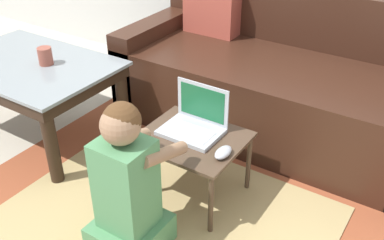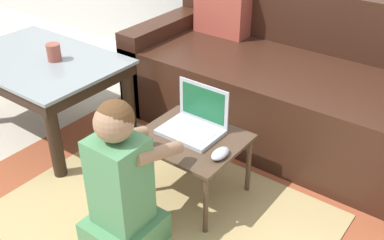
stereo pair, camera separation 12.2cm
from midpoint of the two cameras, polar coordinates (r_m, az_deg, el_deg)
name	(u,v)px [view 1 (the left image)]	position (r m, az deg, el deg)	size (l,w,h in m)	color
ground_plane	(158,212)	(2.24, -5.98, -11.53)	(16.00, 16.00, 0.00)	beige
area_rug	(166,218)	(2.20, -4.90, -12.32)	(2.05, 1.54, 0.01)	#9E4C2D
couch	(277,83)	(2.78, 9.55, 4.69)	(1.88, 0.86, 0.82)	#381E14
coffee_table	(31,74)	(2.78, -20.99, 5.46)	(0.98, 0.66, 0.48)	gray
laptop_desk	(192,144)	(2.15, -1.63, -3.13)	(0.49, 0.42, 0.34)	#4C3828
laptop	(194,125)	(2.16, -1.41, -0.61)	(0.28, 0.21, 0.22)	#B7BCC6
computer_mouse	(223,152)	(2.00, 2.23, -4.17)	(0.06, 0.11, 0.04)	#B2B7C1
person_seated	(128,189)	(1.88, -10.04, -8.72)	(0.28, 0.42, 0.72)	#518E5B
cup_on_table	(45,56)	(2.67, -19.41, 7.65)	(0.08, 0.08, 0.10)	#994C3D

